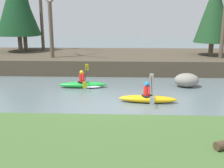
# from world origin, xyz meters

# --- Properties ---
(ground_plane) EXTENTS (90.00, 90.00, 0.00)m
(ground_plane) POSITION_xyz_m (0.00, 0.00, 0.00)
(ground_plane) COLOR slate
(riverbank_far) EXTENTS (44.00, 8.22, 1.07)m
(riverbank_far) POSITION_xyz_m (0.00, 10.26, 0.53)
(riverbank_far) COLOR #4C4233
(riverbank_far) RESTS_ON ground
(conifer_tree_far_left) EXTENTS (2.38, 2.38, 6.90)m
(conifer_tree_far_left) POSITION_xyz_m (-8.45, 12.93, 5.11)
(conifer_tree_far_left) COLOR #7A664C
(conifer_tree_far_left) RESTS_ON riverbank_far
(conifer_tree_left) EXTENTS (3.71, 3.71, 6.70)m
(conifer_tree_left) POSITION_xyz_m (-8.33, 11.39, 5.09)
(conifer_tree_left) COLOR brown
(conifer_tree_left) RESTS_ON riverbank_far
(conifer_tree_mid_left) EXTENTS (2.74, 2.74, 5.67)m
(conifer_tree_mid_left) POSITION_xyz_m (7.37, 9.49, 4.39)
(conifer_tree_mid_left) COLOR brown
(conifer_tree_mid_left) RESTS_ON riverbank_far
(bare_tree_upstream) EXTENTS (3.91, 3.86, 7.12)m
(bare_tree_upstream) POSITION_xyz_m (-6.61, 12.49, 4.42)
(bare_tree_upstream) COLOR brown
(bare_tree_upstream) RESTS_ON riverbank_far
(bare_tree_mid_upstream) EXTENTS (2.92, 2.89, 5.24)m
(bare_tree_mid_upstream) POSITION_xyz_m (-4.57, 7.88, 3.54)
(bare_tree_mid_upstream) COLOR brown
(bare_tree_mid_upstream) RESTS_ON riverbank_far
(kayaker_lead) EXTENTS (2.79, 2.07, 1.20)m
(kayaker_lead) POSITION_xyz_m (1.78, 0.76, 0.22)
(kayaker_lead) COLOR yellow
(kayaker_lead) RESTS_ON ground
(kayaker_middle) EXTENTS (2.79, 2.07, 1.20)m
(kayaker_middle) POSITION_xyz_m (-1.60, 3.38, 0.20)
(kayaker_middle) COLOR green
(kayaker_middle) RESTS_ON ground
(boulder_midstream) EXTENTS (1.40, 1.10, 0.79)m
(boulder_midstream) POSITION_xyz_m (4.27, 3.79, 0.40)
(boulder_midstream) COLOR gray
(boulder_midstream) RESTS_ON ground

